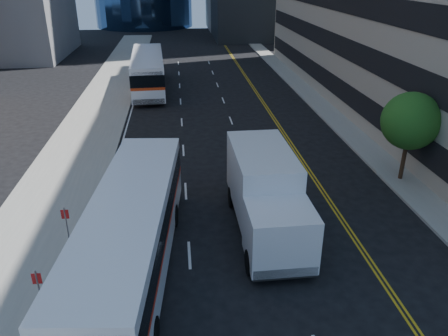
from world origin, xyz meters
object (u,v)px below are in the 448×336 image
(box_truck, at_px, (266,194))
(bus_front, at_px, (131,233))
(street_tree, at_px, (411,121))
(bus_rear, at_px, (148,71))

(box_truck, bearing_deg, bus_front, -158.34)
(street_tree, bearing_deg, bus_front, -155.04)
(street_tree, xyz_separation_m, bus_rear, (-15.60, 22.79, -1.71))
(bus_front, height_order, bus_rear, bus_rear)
(bus_rear, bearing_deg, bus_front, -91.09)
(bus_rear, bearing_deg, street_tree, -58.32)
(bus_front, xyz_separation_m, box_truck, (5.85, 2.40, 0.12))
(street_tree, height_order, box_truck, street_tree)
(street_tree, height_order, bus_rear, street_tree)
(street_tree, relative_size, bus_front, 0.39)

